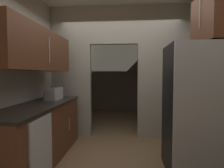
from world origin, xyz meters
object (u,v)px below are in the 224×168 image
(refrigerator, at_px, (195,109))
(boombox, at_px, (54,94))
(book_stack, at_px, (59,96))
(dishwasher, at_px, (41,152))

(refrigerator, height_order, boombox, refrigerator)
(boombox, xyz_separation_m, book_stack, (-0.02, 0.32, -0.08))
(dishwasher, height_order, boombox, boombox)
(refrigerator, bearing_deg, boombox, 164.64)
(boombox, bearing_deg, book_stack, 93.82)
(boombox, bearing_deg, dishwasher, -75.27)
(refrigerator, relative_size, dishwasher, 2.10)
(refrigerator, distance_m, book_stack, 2.47)
(refrigerator, bearing_deg, dishwasher, -166.03)
(dishwasher, xyz_separation_m, boombox, (-0.29, 1.11, 0.59))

